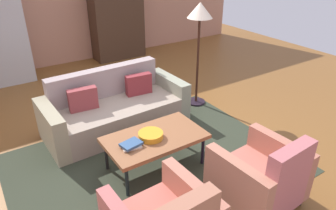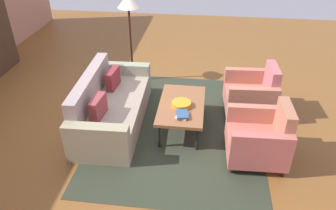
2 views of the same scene
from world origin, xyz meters
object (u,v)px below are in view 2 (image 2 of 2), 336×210
armchair_right (253,95)px  fruit_bowl (181,104)px  couch (109,107)px  coffee_table (182,106)px  armchair_left (261,139)px  floor_lamp (129,9)px  book_stack (182,115)px

armchair_right → fruit_bowl: bearing=116.2°
couch → fruit_bowl: couch is taller
coffee_table → armchair_left: bearing=-117.1°
coffee_table → floor_lamp: size_ratio=0.70×
fruit_bowl → floor_lamp: (1.58, 1.13, 0.96)m
couch → armchair_left: (-0.60, -2.35, 0.06)m
couch → armchair_right: armchair_right is taller
coffee_table → couch: bearing=90.1°
couch → floor_lamp: (1.53, -0.06, 1.16)m
couch → fruit_bowl: bearing=85.7°
armchair_left → floor_lamp: 3.31m
armchair_left → fruit_bowl: armchair_left is taller
coffee_table → armchair_right: 1.31m
armchair_right → fruit_bowl: 1.35m
fruit_bowl → book_stack: size_ratio=1.17×
coffee_table → armchair_right: (0.60, -1.17, -0.07)m
book_stack → floor_lamp: size_ratio=0.15×
fruit_bowl → book_stack: fruit_bowl is taller
armchair_left → coffee_table: bearing=60.9°
book_stack → floor_lamp: bearing=32.1°
fruit_bowl → coffee_table: bearing=0.0°
coffee_table → book_stack: book_stack is taller
armchair_right → coffee_table: bearing=114.1°
fruit_bowl → floor_lamp: bearing=35.6°
fruit_bowl → floor_lamp: floor_lamp is taller
couch → coffee_table: size_ratio=1.77×
coffee_table → fruit_bowl: fruit_bowl is taller
coffee_table → book_stack: bearing=-173.5°
coffee_table → armchair_right: bearing=-62.6°
fruit_bowl → floor_lamp: size_ratio=0.17×
floor_lamp → book_stack: bearing=-147.9°
couch → floor_lamp: 1.92m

